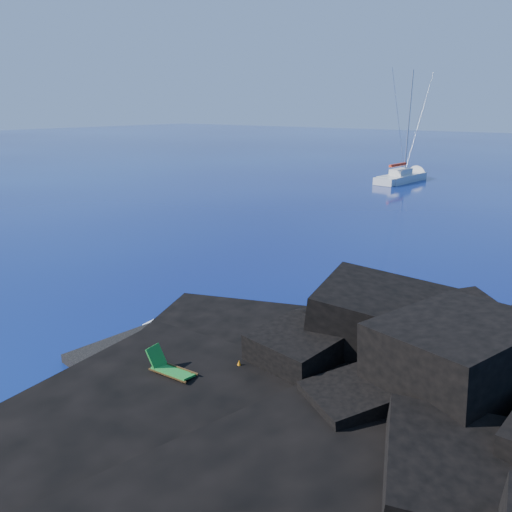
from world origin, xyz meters
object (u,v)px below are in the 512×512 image
(sailboat, at_px, (402,182))
(deck_chair, at_px, (173,366))
(sunbather, at_px, (198,398))
(marker_cone, at_px, (239,366))

(sailboat, relative_size, deck_chair, 8.02)
(sailboat, height_order, deck_chair, sailboat)
(sailboat, relative_size, sunbather, 8.20)
(sunbather, relative_size, marker_cone, 3.62)
(sailboat, bearing_deg, marker_cone, -68.97)
(sailboat, distance_m, marker_cone, 55.27)
(deck_chair, xyz_separation_m, sunbather, (1.69, -0.45, -0.45))
(marker_cone, bearing_deg, sailboat, 105.91)
(sailboat, relative_size, marker_cone, 29.67)
(deck_chair, bearing_deg, sunbather, -20.30)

